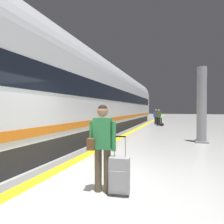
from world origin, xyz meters
TOP-DOWN VIEW (x-y plane):
  - ground_plane at (0.00, 0.00)m, footprint 120.00×120.00m
  - safety_line_strip at (-1.09, 10.00)m, footprint 0.36×80.00m
  - tactile_edge_band at (-1.37, 10.00)m, footprint 0.52×80.00m
  - high_speed_train at (-3.10, 6.30)m, footprint 2.94×34.30m
  - traveller_foreground at (0.51, -0.38)m, footprint 0.54×0.32m
  - rolling_suitcase_foreground at (0.88, -0.41)m, footprint 0.41×0.28m
  - passenger_near at (0.29, 14.86)m, footprint 0.50×0.38m
  - duffel_bag_near at (0.62, 14.54)m, footprint 0.44×0.26m
  - passenger_mid at (-0.07, 16.22)m, footprint 0.51×0.21m
  - suitcase_mid at (0.25, 16.10)m, footprint 0.43×0.33m
  - passenger_far at (-0.01, 16.75)m, footprint 0.50×0.25m
  - suitcase_far at (0.31, 16.61)m, footprint 0.38×0.24m
  - platform_pillar at (3.04, 6.09)m, footprint 0.56×0.56m

SIDE VIEW (x-z plane):
  - ground_plane at x=0.00m, z-range 0.00..0.00m
  - tactile_edge_band at x=-1.37m, z-range 0.00..0.01m
  - safety_line_strip at x=-1.09m, z-range 0.00..0.01m
  - duffel_bag_near at x=0.62m, z-range -0.03..0.33m
  - suitcase_mid at x=0.25m, z-range -0.17..0.82m
  - suitcase_far at x=0.31m, z-range 0.03..0.67m
  - rolling_suitcase_foreground at x=0.88m, z-range -0.17..0.93m
  - passenger_far at x=-0.01m, z-range 0.13..1.76m
  - passenger_mid at x=-0.07m, z-range 0.13..1.76m
  - passenger_near at x=0.29m, z-range 0.15..1.80m
  - traveller_foreground at x=0.51m, z-range 0.13..1.83m
  - platform_pillar at x=3.04m, z-range -0.08..3.52m
  - high_speed_train at x=-3.10m, z-range 0.02..4.99m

